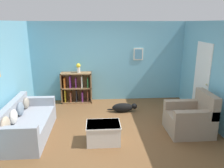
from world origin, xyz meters
TOP-DOWN VIEW (x-y plane):
  - ground_plane at (0.00, 0.00)m, footprint 14.00×14.00m
  - wall_back at (0.00, 2.25)m, footprint 5.60×0.13m
  - wall_left at (-2.55, -0.00)m, footprint 0.13×5.00m
  - wall_right at (2.55, 0.02)m, footprint 0.16×5.00m
  - couch at (-2.02, -0.20)m, footprint 0.88×1.88m
  - bookshelf at (-1.06, 2.02)m, footprint 0.99×0.36m
  - recliner_chair at (1.83, -0.30)m, footprint 0.98×0.89m
  - coffee_table at (-0.26, -0.60)m, footprint 0.74×0.54m
  - dog at (0.39, 1.05)m, footprint 0.89×0.24m
  - vase at (-0.96, 2.00)m, footprint 0.14×0.14m

SIDE VIEW (x-z plane):
  - ground_plane at x=0.00m, z-range 0.00..0.00m
  - dog at x=0.39m, z-range 0.00..0.27m
  - coffee_table at x=-0.26m, z-range 0.01..0.46m
  - couch at x=-2.02m, z-range -0.09..0.71m
  - recliner_chair at x=1.83m, z-range -0.14..0.85m
  - bookshelf at x=-1.06m, z-range -0.02..0.98m
  - vase at x=-0.96m, z-range 1.02..1.32m
  - wall_right at x=2.55m, z-range -0.01..2.59m
  - wall_back at x=0.00m, z-range 0.00..2.60m
  - wall_left at x=-2.55m, z-range 0.00..2.60m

